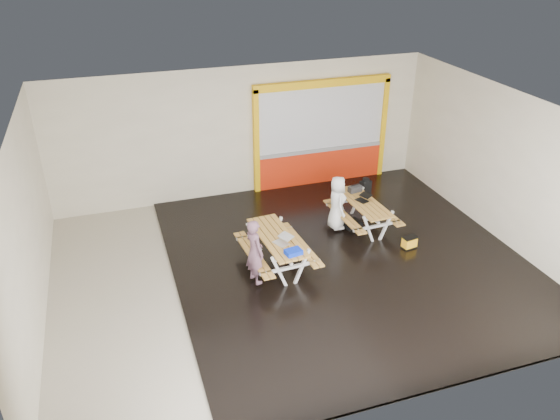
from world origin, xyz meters
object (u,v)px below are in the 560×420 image
object	(u,v)px
picnic_table_right	(363,208)
person_right	(337,203)
laptop_right	(363,199)
toolbox	(355,189)
fluke_bag	(409,242)
person_left	(255,251)
picnic_table_left	(277,244)
blue_pouch	(293,252)
laptop_left	(283,241)
backpack	(365,187)
dark_case	(352,224)

from	to	relation	value
picnic_table_right	person_right	bearing A→B (deg)	172.05
laptop_right	toolbox	bearing A→B (deg)	88.75
fluke_bag	person_right	bearing A→B (deg)	133.50
person_left	toolbox	world-z (taller)	person_left
picnic_table_left	fluke_bag	xyz separation A→B (m)	(3.10, -0.24, -0.41)
picnic_table_right	blue_pouch	bearing A→B (deg)	-144.05
person_right	laptop_right	size ratio (longest dim) A/B	3.21
picnic_table_right	laptop_left	world-z (taller)	laptop_left
laptop_right	picnic_table_left	bearing A→B (deg)	-157.37
picnic_table_left	laptop_right	xyz separation A→B (m)	(2.52, 1.05, 0.19)
backpack	fluke_bag	distance (m)	2.14
backpack	laptop_right	bearing A→B (deg)	-119.73
laptop_left	blue_pouch	distance (m)	0.48
picnic_table_left	blue_pouch	bearing A→B (deg)	-82.41
laptop_left	blue_pouch	xyz separation A→B (m)	(0.06, -0.48, -0.00)
person_right	toolbox	size ratio (longest dim) A/B	3.69
person_right	laptop_right	bearing A→B (deg)	-86.61
fluke_bag	laptop_left	bearing A→B (deg)	-179.39
blue_pouch	toolbox	bearing A→B (deg)	43.38
picnic_table_left	backpack	size ratio (longest dim) A/B	4.37
picnic_table_right	blue_pouch	size ratio (longest dim) A/B	5.81
person_left	dark_case	distance (m)	3.33
toolbox	fluke_bag	bearing A→B (deg)	-72.49
person_left	blue_pouch	distance (m)	0.77
person_left	fluke_bag	size ratio (longest dim) A/B	3.91
picnic_table_right	person_right	xyz separation A→B (m)	(-0.65, 0.09, 0.20)
picnic_table_left	laptop_left	distance (m)	0.36
laptop_left	toolbox	size ratio (longest dim) A/B	1.24
backpack	fluke_bag	xyz separation A→B (m)	(0.13, -2.08, -0.48)
picnic_table_right	blue_pouch	world-z (taller)	blue_pouch
person_right	picnic_table_right	bearing A→B (deg)	-92.64
laptop_left	toolbox	world-z (taller)	toolbox
laptop_left	blue_pouch	size ratio (longest dim) A/B	1.36
dark_case	picnic_table_right	bearing A→B (deg)	-14.62
picnic_table_right	backpack	xyz separation A→B (m)	(0.47, 0.85, 0.10)
backpack	blue_pouch	bearing A→B (deg)	-137.94
laptop_left	laptop_right	xyz separation A→B (m)	(2.48, 1.33, -0.05)
person_left	backpack	size ratio (longest dim) A/B	3.02
person_left	backpack	xyz separation A→B (m)	(3.59, 2.30, -0.14)
person_left	person_right	bearing A→B (deg)	-73.07
laptop_right	person_left	bearing A→B (deg)	-154.15
toolbox	backpack	xyz separation A→B (m)	(0.44, 0.29, -0.14)
person_left	laptop_left	bearing A→B (deg)	-88.63
toolbox	dark_case	world-z (taller)	toolbox
laptop_right	blue_pouch	distance (m)	3.02
picnic_table_right	fluke_bag	xyz separation A→B (m)	(0.60, -1.23, -0.38)
backpack	person_right	bearing A→B (deg)	-145.89
person_left	toolbox	xyz separation A→B (m)	(3.15, 2.02, 0.00)
toolbox	person_right	bearing A→B (deg)	-145.53
laptop_left	fluke_bag	size ratio (longest dim) A/B	1.24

